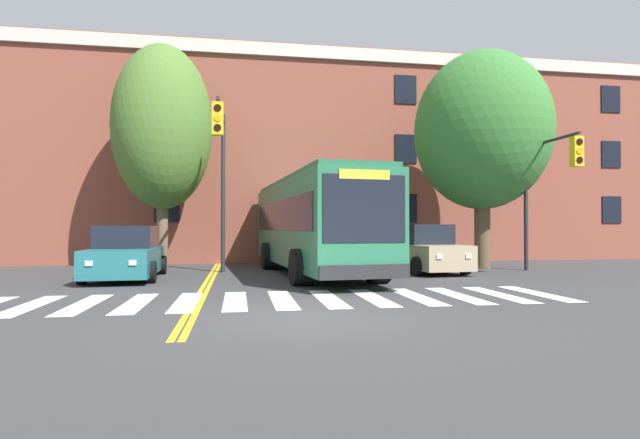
% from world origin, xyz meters
% --- Properties ---
extents(ground_plane, '(120.00, 120.00, 0.00)m').
position_xyz_m(ground_plane, '(0.00, 0.00, 0.00)').
color(ground_plane, '#38383A').
extents(crosswalk, '(14.40, 3.12, 0.01)m').
position_xyz_m(crosswalk, '(-0.80, 2.38, 0.00)').
color(crosswalk, white).
rests_on(crosswalk, ground).
extents(lane_line_yellow_inner, '(0.12, 36.00, 0.01)m').
position_xyz_m(lane_line_yellow_inner, '(-2.24, 16.38, 0.00)').
color(lane_line_yellow_inner, gold).
rests_on(lane_line_yellow_inner, ground).
extents(lane_line_yellow_outer, '(0.12, 36.00, 0.01)m').
position_xyz_m(lane_line_yellow_outer, '(-2.08, 16.38, 0.00)').
color(lane_line_yellow_outer, gold).
rests_on(lane_line_yellow_outer, ground).
extents(city_bus, '(3.50, 11.24, 3.37)m').
position_xyz_m(city_bus, '(1.35, 8.50, 1.82)').
color(city_bus, '#28704C').
rests_on(city_bus, ground).
extents(car_teal_near_lane, '(2.30, 4.83, 1.71)m').
position_xyz_m(car_teal_near_lane, '(-4.83, 7.89, 0.78)').
color(car_teal_near_lane, '#236B70').
rests_on(car_teal_near_lane, ground).
extents(car_tan_far_lane, '(2.35, 4.60, 1.77)m').
position_xyz_m(car_tan_far_lane, '(5.55, 8.72, 0.81)').
color(car_tan_far_lane, tan).
rests_on(car_tan_far_lane, ground).
extents(traffic_light_near_corner, '(0.34, 3.21, 5.29)m').
position_xyz_m(traffic_light_near_corner, '(9.76, 7.44, 3.50)').
color(traffic_light_near_corner, '#28282D').
rests_on(traffic_light_near_corner, ground).
extents(traffic_light_overhead, '(0.34, 3.73, 5.89)m').
position_xyz_m(traffic_light_overhead, '(-1.86, 8.38, 4.02)').
color(traffic_light_overhead, '#28282D').
rests_on(traffic_light_overhead, ground).
extents(street_tree_curbside_large, '(7.47, 7.55, 8.88)m').
position_xyz_m(street_tree_curbside_large, '(8.56, 9.93, 5.62)').
color(street_tree_curbside_large, brown).
rests_on(street_tree_curbside_large, ground).
extents(street_tree_curbside_small, '(5.12, 5.32, 9.07)m').
position_xyz_m(street_tree_curbside_small, '(-4.29, 11.80, 5.71)').
color(street_tree_curbside_small, brown).
rests_on(street_tree_curbside_small, ground).
extents(building_facade, '(42.19, 7.63, 10.39)m').
position_xyz_m(building_facade, '(1.17, 17.97, 5.20)').
color(building_facade, brown).
rests_on(building_facade, ground).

